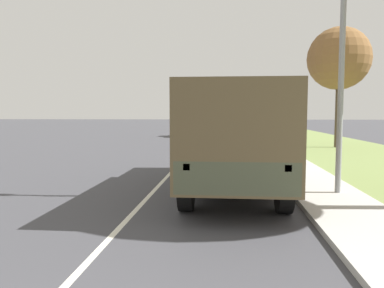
% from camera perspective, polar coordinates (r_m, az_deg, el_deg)
% --- Properties ---
extents(ground_plane, '(180.00, 180.00, 0.00)m').
position_cam_1_polar(ground_plane, '(40.69, 2.44, 1.72)').
color(ground_plane, '#424247').
extents(lane_centre_stripe, '(0.12, 120.00, 0.00)m').
position_cam_1_polar(lane_centre_stripe, '(40.69, 2.44, 1.72)').
color(lane_centre_stripe, silver).
rests_on(lane_centre_stripe, ground).
extents(sidewalk_right, '(1.80, 120.00, 0.12)m').
position_cam_1_polar(sidewalk_right, '(40.73, 8.78, 1.76)').
color(sidewalk_right, beige).
rests_on(sidewalk_right, ground).
extents(grass_strip_right, '(7.00, 120.00, 0.02)m').
position_cam_1_polar(grass_strip_right, '(41.24, 14.89, 1.62)').
color(grass_strip_right, olive).
rests_on(grass_strip_right, ground).
extents(military_truck, '(2.36, 7.82, 2.73)m').
position_cam_1_polar(military_truck, '(10.32, 6.25, 1.74)').
color(military_truck, '#474C38').
rests_on(military_truck, ground).
extents(car_nearest_ahead, '(1.78, 3.98, 1.71)m').
position_cam_1_polar(car_nearest_ahead, '(23.62, 4.78, 1.41)').
color(car_nearest_ahead, navy).
rests_on(car_nearest_ahead, ground).
extents(car_second_ahead, '(1.81, 4.22, 1.75)m').
position_cam_1_polar(car_second_ahead, '(34.36, -0.84, 2.47)').
color(car_second_ahead, tan).
rests_on(car_second_ahead, ground).
extents(car_third_ahead, '(1.88, 4.80, 1.66)m').
position_cam_1_polar(car_third_ahead, '(46.22, 1.01, 3.00)').
color(car_third_ahead, tan).
rests_on(car_third_ahead, ground).
extents(car_fourth_ahead, '(1.76, 4.22, 1.39)m').
position_cam_1_polar(car_fourth_ahead, '(57.73, 1.47, 3.23)').
color(car_fourth_ahead, black).
rests_on(car_fourth_ahead, ground).
extents(car_farthest_ahead, '(1.87, 4.25, 1.41)m').
position_cam_1_polar(car_farthest_ahead, '(68.57, 5.28, 3.44)').
color(car_farthest_ahead, '#B7BABF').
rests_on(car_farthest_ahead, ground).
extents(lamp_post, '(1.69, 0.24, 7.13)m').
position_cam_1_polar(lamp_post, '(10.16, 20.86, 17.21)').
color(lamp_post, gray).
rests_on(lamp_post, sidewalk_right).
extents(tree_mid_right, '(3.77, 3.77, 7.29)m').
position_cam_1_polar(tree_mid_right, '(24.88, 21.48, 12.00)').
color(tree_mid_right, '#4C3D2D').
rests_on(tree_mid_right, grass_strip_right).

